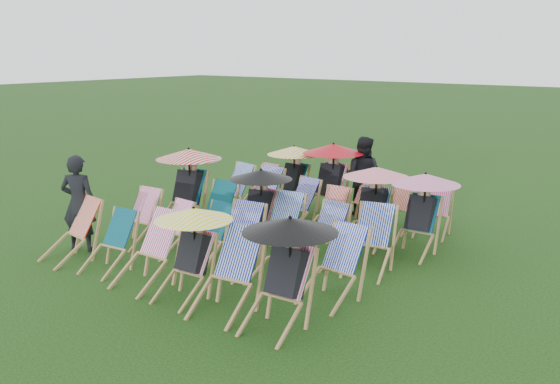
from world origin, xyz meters
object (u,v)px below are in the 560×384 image
Objects in this scene: deckchair_0 at (71,231)px; deckchair_5 at (282,271)px; deckchair_29 at (434,211)px; person_left at (79,203)px; person_rear at (363,176)px.

deckchair_5 reaches higher than deckchair_0.
deckchair_29 is (3.94, 4.66, -0.04)m from deckchair_0.
deckchair_0 is at bearing 177.15° from deckchair_5.
deckchair_5 is 0.84× the size of person_left.
deckchair_0 is 4.09m from deckchair_5.
person_left reaches higher than person_rear.
deckchair_5 is 0.85× the size of person_rear.
person_rear is (-1.70, 0.47, 0.34)m from deckchair_29.
person_left reaches higher than deckchair_29.
person_rear reaches higher than deckchair_29.
deckchair_29 is 1.80m from person_rear.
deckchair_0 is 0.58m from person_left.
person_rear is at bearing 106.67° from deckchair_5.
deckchair_29 is at bearing 88.53° from deckchair_5.
person_left reaches higher than deckchair_0.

